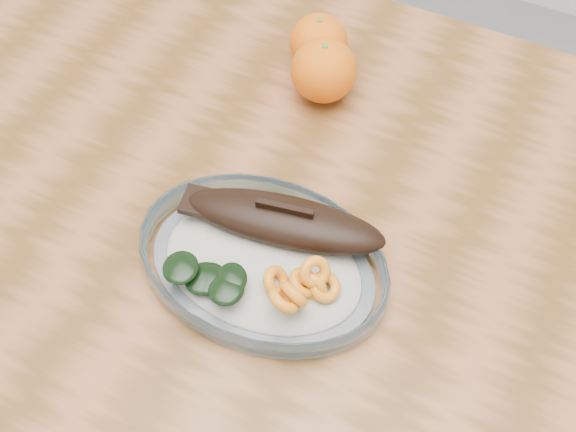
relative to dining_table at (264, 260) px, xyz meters
The scene contains 4 objects.
dining_table is the anchor object (origin of this frame).
plated_meal 0.14m from the dining_table, 61.45° to the right, with size 0.49×0.49×0.08m.
orange_left 0.24m from the dining_table, 94.23° to the left, with size 0.08×0.08×0.08m, color #EE4A04.
orange_right 0.28m from the dining_table, 99.94° to the left, with size 0.07×0.07×0.07m, color #EE4A04.
Camera 1 is at (0.23, -0.40, 1.39)m, focal length 45.00 mm.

